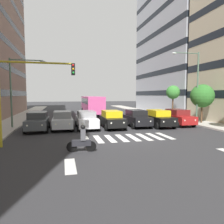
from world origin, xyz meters
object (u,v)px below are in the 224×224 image
Objects in this scene: car_6 at (38,121)px; street_lamp_right at (17,84)px; street_tree_2 at (173,92)px; car_4 at (87,120)px; motorcycle_with_rider at (82,141)px; traffic_light_gantry at (22,88)px; car_3 at (112,119)px; car_0 at (178,117)px; car_1 at (159,118)px; bus_behind_traffic at (92,103)px; street_tree_1 at (202,96)px; car_5 at (63,120)px; street_lamp_left at (194,80)px; car_2 at (137,118)px.

street_lamp_right reaches higher than car_6.
car_4 is at bearing 27.78° from street_tree_2.
traffic_light_gantry is (3.48, -2.24, 3.08)m from motorcycle_with_rider.
car_3 is 0.81× the size of traffic_light_gantry.
car_0 is 13.75m from motorcycle_with_rider.
bus_behind_traffic reaches higher than car_1.
car_5 is at bearing 0.58° from street_tree_1.
car_0 is 1.00× the size of street_tree_2.
traffic_light_gantry reaches higher than car_5.
car_5 is at bearing 159.91° from street_lamp_right.
street_lamp_right is at bearing -5.16° from street_lamp_left.
street_tree_2 reaches higher than car_0.
car_5 is 1.00× the size of car_6.
street_lamp_left is (-13.88, 0.10, 3.97)m from car_5.
car_5 is at bearing -0.68° from car_0.
car_6 is at bearing 63.70° from bus_behind_traffic.
street_lamp_left is at bearing 78.20° from street_tree_2.
street_tree_2 is (-7.85, -6.64, 2.73)m from car_2.
motorcycle_with_rider is at bearing 36.80° from car_0.
car_4 is at bearing 164.88° from street_lamp_right.
car_1 is at bearing 176.54° from car_5.
car_4 is 2.61× the size of motorcycle_with_rider.
traffic_light_gantry is 1.23× the size of street_tree_2.
street_lamp_right is (1.96, -1.77, 3.40)m from car_6.
car_4 is 14.25m from bus_behind_traffic.
car_1 is 6.08m from street_tree_1.
car_6 reaches higher than motorcycle_with_rider.
bus_behind_traffic is 2.44× the size of street_tree_1.
motorcycle_with_rider is 15.82m from street_lamp_left.
street_lamp_right is at bearing -42.12° from car_6.
bus_behind_traffic is at bearing -71.15° from car_1.
car_1 is 1.00× the size of car_4.
street_tree_2 is at bearing -115.24° from car_0.
street_tree_2 is (-3.21, -6.81, 2.73)m from car_0.
car_1 is 2.27m from car_2.
traffic_light_gantry is 17.41m from street_lamp_left.
car_4 is 2.26m from car_5.
car_5 is at bearing -0.42° from street_lamp_left.
car_2 is 8.10m from street_tree_1.
traffic_light_gantry is (9.85, 6.17, 2.84)m from car_2.
car_4 is 1.03× the size of street_tree_1.
car_5 is 5.60m from street_lamp_right.
car_1 is 1.00× the size of street_tree_2.
car_6 is 17.59m from street_tree_1.
street_lamp_right is at bearing -15.12° from car_4.
car_0 and car_3 have the same top height.
car_0 is 15.80m from bus_behind_traffic.
car_1 is 11.58m from motorcycle_with_rider.
motorcycle_with_rider is 0.22× the size of street_lamp_left.
car_5 is at bearing -173.75° from car_6.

